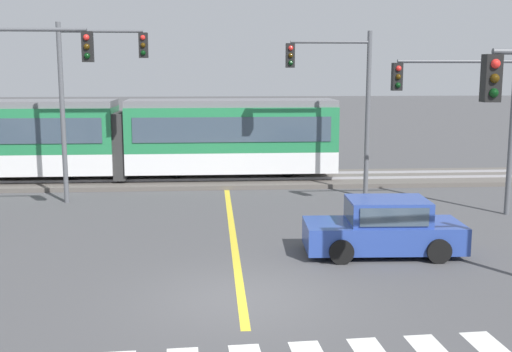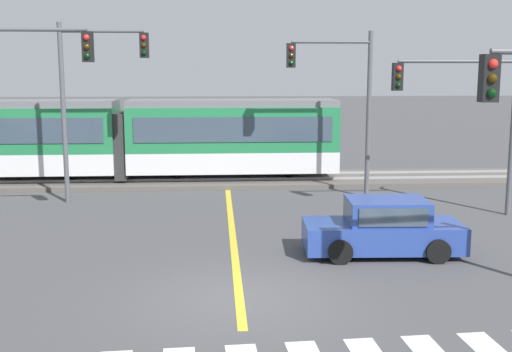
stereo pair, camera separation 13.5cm
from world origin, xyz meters
The scene contains 11 objects.
ground_plane centered at (0.00, 0.00, 0.00)m, with size 200.00×200.00×0.00m, color #474749.
track_bed centered at (0.00, 14.58, 0.09)m, with size 120.00×4.00×0.18m, color #56514C.
rail_near centered at (0.00, 13.86, 0.23)m, with size 120.00×0.08×0.10m, color #939399.
rail_far centered at (0.00, 15.30, 0.23)m, with size 120.00×0.08×0.10m, color #939399.
light_rail_tram centered at (-4.48, 14.57, 2.05)m, with size 18.50×2.64×3.43m.
lane_centre_line centered at (0.00, 5.41, 0.00)m, with size 0.20×14.33×0.01m, color gold.
sedan_crossing centered at (3.99, 3.14, 0.70)m, with size 4.27×2.05×1.52m.
traffic_light_far_right centered at (4.33, 10.83, 4.15)m, with size 3.25×0.38×6.34m.
traffic_light_mid_left centered at (-6.89, 6.50, 4.33)m, with size 4.25×0.38×6.55m.
traffic_light_mid_right centered at (7.97, 7.50, 3.76)m, with size 4.25×0.38×5.61m.
traffic_light_far_left centered at (-5.02, 10.56, 4.34)m, with size 3.25×0.38×6.59m.
Camera 2 is at (-0.49, -13.33, 4.97)m, focal length 45.00 mm.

